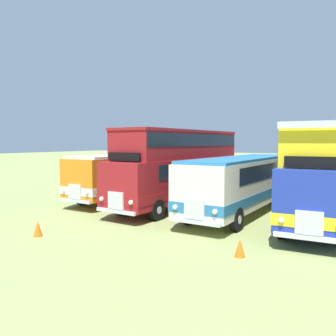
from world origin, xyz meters
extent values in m
plane|color=#8C9956|center=(0.00, 0.00, 0.00)|extent=(200.00, 200.00, 0.00)
cube|color=orange|center=(-7.85, 0.27, 1.70)|extent=(2.71, 9.57, 2.30)
cube|color=white|center=(-7.85, 0.27, 1.10)|extent=(2.75, 9.61, 0.44)
cube|color=#19232D|center=(-7.85, 0.67, 2.30)|extent=(2.69, 7.17, 0.76)
cube|color=#19232D|center=(-7.96, -4.43, 2.35)|extent=(2.20, 0.15, 0.90)
cube|color=silver|center=(-7.96, -4.54, 1.10)|extent=(0.90, 0.14, 0.80)
cube|color=silver|center=(-7.96, -4.57, 0.60)|extent=(2.30, 0.19, 0.16)
sphere|color=#EAEACC|center=(-7.06, -4.57, 1.10)|extent=(0.22, 0.22, 0.22)
sphere|color=#EAEACC|center=(-8.86, -4.53, 1.10)|extent=(0.22, 0.22, 0.22)
cube|color=white|center=(-7.85, 0.27, 2.92)|extent=(2.66, 9.17, 0.14)
cylinder|color=black|center=(-6.77, -2.92, 0.52)|extent=(0.30, 1.05, 1.04)
cylinder|color=silver|center=(-6.62, -2.92, 0.52)|extent=(0.03, 0.36, 0.36)
cylinder|color=black|center=(-9.07, -2.87, 0.52)|extent=(0.30, 1.05, 1.04)
cylinder|color=silver|center=(-9.22, -2.86, 0.52)|extent=(0.03, 0.36, 0.36)
cylinder|color=black|center=(-6.64, 3.20, 0.52)|extent=(0.30, 1.05, 1.04)
cylinder|color=silver|center=(-6.49, 3.19, 0.52)|extent=(0.03, 0.36, 0.36)
cylinder|color=black|center=(-8.94, 3.25, 0.52)|extent=(0.30, 1.05, 1.04)
cylinder|color=silver|center=(-9.09, 3.25, 0.52)|extent=(0.03, 0.36, 0.36)
cube|color=maroon|center=(-3.93, -0.08, 1.70)|extent=(3.06, 11.18, 2.30)
cube|color=maroon|center=(-3.93, -0.08, 1.10)|extent=(3.10, 11.23, 0.44)
cube|color=#19232D|center=(-3.91, 0.32, 2.30)|extent=(2.97, 8.79, 0.76)
cube|color=#19232D|center=(-4.20, -5.55, 2.35)|extent=(2.20, 0.21, 0.90)
cube|color=silver|center=(-4.21, -5.66, 1.10)|extent=(0.90, 0.17, 0.80)
cube|color=silver|center=(-4.21, -5.69, 0.60)|extent=(2.30, 0.26, 0.16)
sphere|color=#EAEACC|center=(-3.31, -5.72, 1.10)|extent=(0.22, 0.22, 0.22)
sphere|color=#EAEACC|center=(-5.11, -5.63, 1.10)|extent=(0.22, 0.22, 0.22)
cube|color=maroon|center=(-3.91, 0.17, 3.60)|extent=(2.91, 10.28, 1.50)
cube|color=maroon|center=(-3.91, 0.17, 4.42)|extent=(2.98, 10.38, 0.14)
cube|color=#19232D|center=(-3.91, 0.17, 3.90)|extent=(2.95, 10.18, 0.68)
cube|color=black|center=(-4.18, -5.06, 3.10)|extent=(1.90, 0.22, 0.40)
cylinder|color=black|center=(-2.98, -4.07, 0.52)|extent=(0.33, 1.05, 1.04)
cylinder|color=silver|center=(-2.83, -4.08, 0.52)|extent=(0.04, 0.36, 0.36)
cylinder|color=black|center=(-5.28, -3.96, 0.52)|extent=(0.33, 1.05, 1.04)
cylinder|color=silver|center=(-5.42, -3.95, 0.52)|extent=(0.04, 0.36, 0.36)
cylinder|color=black|center=(-2.59, 3.59, 0.52)|extent=(0.33, 1.05, 1.04)
cylinder|color=silver|center=(-2.44, 3.58, 0.52)|extent=(0.04, 0.36, 0.36)
cylinder|color=black|center=(-4.89, 3.71, 0.52)|extent=(0.33, 1.05, 1.04)
cylinder|color=silver|center=(-5.04, 3.71, 0.52)|extent=(0.04, 0.36, 0.36)
cube|color=silver|center=(0.00, -0.12, 1.70)|extent=(2.81, 11.15, 2.30)
cube|color=teal|center=(0.00, -0.12, 1.10)|extent=(2.85, 11.19, 0.44)
cube|color=#19232D|center=(0.01, 0.28, 2.30)|extent=(2.77, 8.75, 0.76)
cube|color=#19232D|center=(-0.15, -5.60, 2.35)|extent=(2.20, 0.16, 0.90)
cube|color=silver|center=(-0.15, -5.71, 1.10)|extent=(0.90, 0.14, 0.80)
cube|color=silver|center=(-0.16, -5.74, 0.60)|extent=(2.30, 0.20, 0.16)
sphere|color=#EAEACC|center=(0.74, -5.74, 1.10)|extent=(0.22, 0.22, 0.22)
sphere|color=#EAEACC|center=(-1.05, -5.69, 1.10)|extent=(0.22, 0.22, 0.22)
cube|color=teal|center=(0.00, -0.12, 2.92)|extent=(2.75, 10.75, 0.14)
cylinder|color=black|center=(1.04, -4.09, 0.52)|extent=(0.31, 1.05, 1.04)
cylinder|color=silver|center=(1.19, -4.10, 0.52)|extent=(0.03, 0.36, 0.36)
cylinder|color=black|center=(-1.26, -4.03, 0.52)|extent=(0.31, 1.05, 1.04)
cylinder|color=silver|center=(-1.41, -4.02, 0.52)|extent=(0.03, 0.36, 0.36)
cylinder|color=black|center=(1.25, 3.59, 0.52)|extent=(0.31, 1.05, 1.04)
cylinder|color=silver|center=(1.40, 3.59, 0.52)|extent=(0.03, 0.36, 0.36)
cylinder|color=black|center=(-1.05, 3.66, 0.52)|extent=(0.31, 1.05, 1.04)
cylinder|color=silver|center=(-1.20, 3.66, 0.52)|extent=(0.03, 0.36, 0.36)
cube|color=#1E339E|center=(3.93, -0.35, 1.70)|extent=(3.01, 11.01, 2.30)
cube|color=yellow|center=(3.93, -0.35, 1.10)|extent=(3.05, 11.05, 0.44)
cube|color=#19232D|center=(3.91, 0.05, 2.30)|extent=(2.92, 8.61, 0.76)
cube|color=#19232D|center=(4.18, -5.74, 2.35)|extent=(2.20, 0.20, 0.90)
cube|color=silver|center=(4.18, -5.85, 1.10)|extent=(0.90, 0.16, 0.80)
cube|color=silver|center=(4.18, -5.88, 0.60)|extent=(2.30, 0.25, 0.16)
sphere|color=#EAEACC|center=(3.28, -5.90, 1.10)|extent=(0.22, 0.22, 0.22)
cube|color=yellow|center=(3.92, -0.10, 3.60)|extent=(2.86, 10.10, 1.50)
cube|color=silver|center=(4.16, -5.30, 4.40)|extent=(2.40, 0.21, 0.24)
cube|color=silver|center=(3.71, 4.39, 4.40)|extent=(2.40, 0.21, 0.24)
cube|color=silver|center=(2.72, -0.16, 4.40)|extent=(0.57, 10.00, 0.24)
cube|color=#19232D|center=(3.92, -0.10, 3.30)|extent=(2.90, 10.01, 0.64)
cube|color=black|center=(4.16, -5.25, 3.10)|extent=(1.90, 0.21, 0.40)
cylinder|color=black|center=(2.96, -4.25, 0.52)|extent=(0.33, 1.05, 1.04)
cylinder|color=silver|center=(2.81, -4.26, 0.52)|extent=(0.04, 0.36, 0.36)
cylinder|color=black|center=(2.61, 3.24, 0.52)|extent=(0.33, 1.05, 1.04)
cylinder|color=silver|center=(2.46, 3.23, 0.52)|extent=(0.04, 0.36, 0.36)
cone|color=orange|center=(-5.58, -8.93, 0.32)|extent=(0.36, 0.36, 0.63)
cone|color=orange|center=(2.26, -7.20, 0.30)|extent=(0.36, 0.36, 0.60)
camera|label=1|loc=(5.96, -18.11, 3.80)|focal=37.24mm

